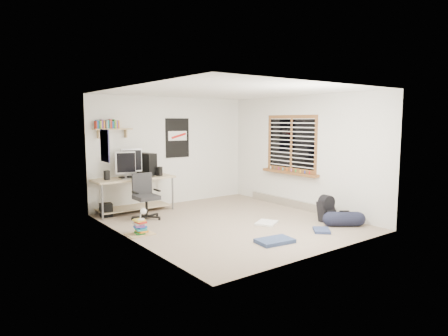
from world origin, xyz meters
TOP-DOWN VIEW (x-y plane):
  - floor at (0.00, 0.00)m, footprint 4.00×4.50m
  - ceiling at (0.00, 0.00)m, footprint 4.00×4.50m
  - back_wall at (0.00, 2.25)m, footprint 4.00×0.01m
  - left_wall at (-2.00, 0.00)m, footprint 0.01×4.50m
  - right_wall at (2.00, 0.00)m, footprint 0.01×4.50m
  - desk at (-1.11, 1.98)m, footprint 1.84×1.16m
  - monitor_left at (-1.35, 1.79)m, footprint 0.43×0.20m
  - monitor_right at (-1.14, 1.96)m, footprint 0.46×0.18m
  - pc_tower at (-0.79, 1.95)m, footprint 0.30×0.49m
  - keyboard at (-1.24, 1.88)m, footprint 0.43×0.21m
  - speaker_left at (-1.75, 1.78)m, footprint 0.10×0.10m
  - speaker_right at (-0.63, 1.67)m, footprint 0.12×0.12m
  - office_chair at (-1.17, 1.21)m, footprint 0.62×0.62m
  - wall_shelf at (-1.45, 2.14)m, footprint 0.80×0.22m
  - poster_back_wall at (0.15, 2.23)m, footprint 0.62×0.03m
  - poster_left_wall at (-1.99, 1.20)m, footprint 0.02×0.42m
  - window at (1.95, 0.30)m, footprint 0.10×1.50m
  - baseboard_heater at (1.96, 0.30)m, footprint 0.08×2.50m
  - backpack at (1.57, -1.04)m, footprint 0.33×0.28m
  - duffel_bag at (1.53, -1.49)m, footprint 0.38×0.38m
  - tshirt at (0.49, -0.50)m, footprint 0.53×0.50m
  - jeans_a at (-0.21, -1.45)m, footprint 0.63×0.45m
  - jeans_b at (0.91, -1.48)m, footprint 0.45×0.45m
  - book_stack at (-1.75, 0.30)m, footprint 0.48×0.43m
  - desk_lamp at (-1.73, 0.28)m, footprint 0.12×0.20m
  - subwoofer at (-1.75, 1.89)m, footprint 0.28×0.28m

SIDE VIEW (x-z plane):
  - floor at x=0.00m, z-range -0.01..0.00m
  - tshirt at x=0.49m, z-range 0.00..0.04m
  - jeans_b at x=0.91m, z-range 0.00..0.05m
  - jeans_a at x=-0.21m, z-range 0.00..0.06m
  - baseboard_heater at x=1.96m, z-range 0.00..0.18m
  - duffel_bag at x=1.53m, z-range -0.13..0.41m
  - subwoofer at x=-1.75m, z-range 0.01..0.27m
  - book_stack at x=-1.75m, z-range 0.02..0.28m
  - backpack at x=1.57m, z-range 0.00..0.40m
  - desk at x=-1.11m, z-range -0.02..0.75m
  - desk_lamp at x=-1.73m, z-range 0.28..0.48m
  - office_chair at x=-1.17m, z-range 0.03..0.95m
  - keyboard at x=-1.24m, z-range 0.78..0.80m
  - speaker_left at x=-1.75m, z-range 0.78..0.96m
  - speaker_right at x=-0.63m, z-range 0.78..0.97m
  - monitor_left at x=-1.35m, z-range 0.78..1.23m
  - pc_tower at x=-0.79m, z-range 0.78..1.25m
  - monitor_right at x=-1.14m, z-range 0.78..1.27m
  - back_wall at x=0.00m, z-range 0.00..2.50m
  - left_wall at x=-2.00m, z-range 0.00..2.50m
  - right_wall at x=2.00m, z-range 0.00..2.50m
  - window at x=1.95m, z-range 0.82..2.08m
  - poster_left_wall at x=-1.99m, z-range 1.20..1.80m
  - poster_back_wall at x=0.15m, z-range 1.09..2.01m
  - wall_shelf at x=-1.45m, z-range 1.66..1.90m
  - ceiling at x=0.00m, z-range 2.50..2.51m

